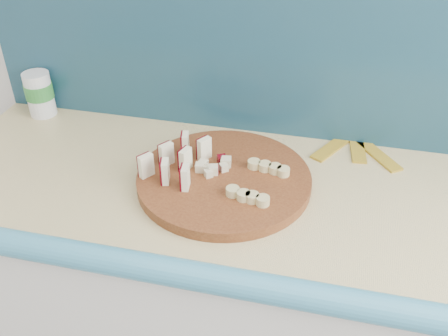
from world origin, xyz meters
name	(u,v)px	position (x,y,z in m)	size (l,w,h in m)	color
kitchen_counter	(345,331)	(0.10, 1.50, 0.46)	(2.20, 0.63, 0.91)	white
backsplash	(388,58)	(0.10, 1.79, 1.16)	(2.20, 0.02, 0.50)	teal
cutting_board	(224,179)	(-0.26, 1.51, 0.92)	(0.43, 0.43, 0.03)	#4D2210
apple_wedges	(177,160)	(-0.37, 1.51, 0.97)	(0.14, 0.18, 0.06)	#F5EDC4
apple_chunks	(214,169)	(-0.28, 1.52, 0.95)	(0.06, 0.07, 0.02)	beige
banana_slices	(259,181)	(-0.17, 1.49, 0.95)	(0.14, 0.17, 0.02)	#CAB97B
canister	(39,93)	(-0.87, 1.73, 0.98)	(0.08, 0.08, 0.13)	silver
banana_peel	(356,149)	(0.06, 1.74, 0.91)	(0.24, 0.20, 0.01)	gold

